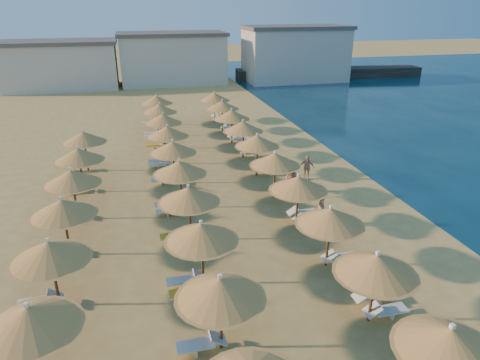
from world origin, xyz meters
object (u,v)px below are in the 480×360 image
object	(u,v)px
beachgoer_b	(291,179)
beachgoer_c	(307,167)
jetty	(329,73)
parasol_row_west	(179,168)
parasol_row_east	(275,160)
beachgoer_a	(321,211)

from	to	relation	value
beachgoer_b	beachgoer_c	world-z (taller)	beachgoer_b
jetty	parasol_row_west	size ratio (longest dim) A/B	0.72
parasol_row_east	beachgoer_a	distance (m)	4.47
parasol_row_east	beachgoer_a	xyz separation A→B (m)	(1.35, -3.92, -1.67)
parasol_row_east	beachgoer_a	size ratio (longest dim) A/B	26.01
beachgoer_b	parasol_row_west	bearing A→B (deg)	-112.42
jetty	parasol_row_west	world-z (taller)	parasol_row_west
parasol_row_east	jetty	bearing A→B (deg)	61.07
jetty	beachgoer_b	world-z (taller)	beachgoer_b
beachgoer_b	beachgoer_c	size ratio (longest dim) A/B	1.04
beachgoer_b	jetty	bearing A→B (deg)	126.05
parasol_row_east	beachgoer_a	bearing A→B (deg)	-70.98
parasol_row_east	beachgoer_c	world-z (taller)	parasol_row_east
parasol_row_east	beachgoer_b	bearing A→B (deg)	19.40
parasol_row_west	beachgoer_a	world-z (taller)	parasol_row_west
parasol_row_west	jetty	bearing A→B (deg)	55.44
beachgoer_a	jetty	bearing A→B (deg)	141.79
parasol_row_west	beachgoer_c	distance (m)	9.24
beachgoer_c	beachgoer_b	bearing A→B (deg)	-104.98
jetty	beachgoer_b	distance (m)	47.04
jetty	parasol_row_west	bearing A→B (deg)	-119.05
parasol_row_east	parasol_row_west	size ratio (longest dim) A/B	1.00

